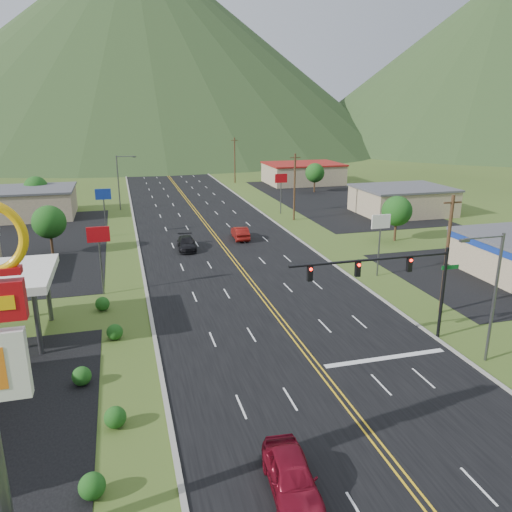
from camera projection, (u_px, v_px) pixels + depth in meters
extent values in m
plane|color=#374C1B|center=(421.00, 500.00, 22.07)|extent=(500.00, 500.00, 0.00)
cube|color=black|center=(421.00, 500.00, 22.07)|extent=(20.00, 460.00, 0.04)
cylinder|color=black|center=(443.00, 294.00, 36.64)|extent=(0.24, 0.24, 7.00)
cylinder|color=black|center=(371.00, 260.00, 34.23)|extent=(12.00, 0.18, 0.18)
cube|color=#0C591E|center=(450.00, 267.00, 36.16)|extent=(1.40, 0.06, 0.30)
cube|color=black|center=(409.00, 264.00, 35.16)|extent=(0.35, 0.28, 1.05)
sphere|color=#FF0C05|center=(411.00, 260.00, 34.89)|extent=(0.22, 0.22, 0.22)
cube|color=black|center=(358.00, 269.00, 34.15)|extent=(0.35, 0.28, 1.05)
sphere|color=#FF0C05|center=(359.00, 265.00, 33.88)|extent=(0.22, 0.22, 0.22)
cube|color=black|center=(310.00, 273.00, 33.26)|extent=(0.35, 0.28, 1.05)
sphere|color=#FF0C05|center=(311.00, 269.00, 32.99)|extent=(0.22, 0.22, 0.22)
cylinder|color=#59595E|center=(494.00, 299.00, 32.91)|extent=(0.20, 0.20, 9.00)
cylinder|color=#59595E|center=(484.00, 237.00, 31.30)|extent=(2.88, 0.12, 0.12)
cube|color=#59595E|center=(464.00, 241.00, 30.97)|extent=(0.60, 0.25, 0.18)
cylinder|color=#59595E|center=(118.00, 183.00, 82.37)|extent=(0.20, 0.20, 9.00)
cylinder|color=#59595E|center=(125.00, 156.00, 81.49)|extent=(2.88, 0.12, 0.12)
cube|color=#59595E|center=(134.00, 157.00, 81.88)|extent=(0.60, 0.25, 0.18)
cylinder|color=#59595E|center=(37.00, 321.00, 34.34)|extent=(0.36, 0.36, 5.00)
cylinder|color=#59595E|center=(48.00, 291.00, 39.88)|extent=(0.36, 0.36, 5.00)
cube|color=tan|center=(13.00, 204.00, 77.17)|extent=(18.00, 11.00, 4.20)
cube|color=#4C4C51|center=(11.00, 190.00, 76.52)|extent=(18.40, 11.40, 0.30)
cube|color=tan|center=(402.00, 201.00, 80.37)|extent=(14.00, 11.00, 4.00)
cube|color=#4C4C51|center=(404.00, 188.00, 79.75)|extent=(14.40, 11.40, 0.30)
cube|color=tan|center=(303.00, 174.00, 111.65)|extent=(16.00, 12.00, 4.20)
cube|color=maroon|center=(303.00, 164.00, 111.00)|extent=(16.40, 12.40, 0.30)
cylinder|color=#59595E|center=(101.00, 268.00, 45.50)|extent=(0.16, 0.16, 5.00)
cube|color=#AD0911|center=(98.00, 234.00, 44.58)|extent=(2.00, 0.18, 1.40)
cylinder|color=#59595E|center=(105.00, 218.00, 65.82)|extent=(0.16, 0.16, 5.00)
cube|color=navy|center=(103.00, 194.00, 64.89)|extent=(2.00, 0.18, 1.40)
cylinder|color=#59595E|center=(379.00, 252.00, 50.49)|extent=(0.16, 0.16, 5.00)
cube|color=white|center=(381.00, 221.00, 49.56)|extent=(2.00, 0.18, 1.40)
cylinder|color=#59595E|center=(281.00, 198.00, 80.04)|extent=(0.16, 0.16, 5.00)
cube|color=#AD0911|center=(281.00, 178.00, 79.11)|extent=(2.00, 0.18, 1.40)
cylinder|color=#382314|center=(52.00, 242.00, 58.13)|extent=(0.30, 0.30, 3.00)
sphere|color=#1E5117|center=(49.00, 222.00, 57.43)|extent=(3.84, 3.84, 3.84)
cylinder|color=#382314|center=(38.00, 203.00, 81.79)|extent=(0.30, 0.30, 3.00)
sphere|color=#1E5117|center=(36.00, 188.00, 81.10)|extent=(3.84, 3.84, 3.84)
cylinder|color=#382314|center=(395.00, 229.00, 64.13)|extent=(0.30, 0.30, 3.00)
sphere|color=#1E5117|center=(397.00, 211.00, 63.44)|extent=(3.84, 3.84, 3.84)
cylinder|color=#382314|center=(314.00, 185.00, 100.23)|extent=(0.30, 0.30, 3.00)
sphere|color=#1E5117|center=(315.00, 173.00, 99.54)|extent=(3.84, 3.84, 3.84)
cylinder|color=#382314|center=(447.00, 256.00, 40.66)|extent=(0.28, 0.28, 10.00)
cube|color=#382314|center=(453.00, 203.00, 39.39)|extent=(1.60, 0.12, 0.12)
cylinder|color=#382314|center=(295.00, 187.00, 74.82)|extent=(0.28, 0.28, 10.00)
cube|color=#382314|center=(295.00, 158.00, 73.55)|extent=(1.60, 0.12, 0.12)
cylinder|color=#382314|center=(235.00, 160.00, 111.76)|extent=(0.28, 0.28, 10.00)
cube|color=#382314|center=(234.00, 140.00, 110.49)|extent=(1.60, 0.12, 0.12)
cylinder|color=#382314|center=(205.00, 147.00, 148.69)|extent=(0.28, 0.28, 10.00)
cube|color=#382314|center=(204.00, 132.00, 147.42)|extent=(1.60, 0.12, 0.12)
cone|color=#1A3317|center=(137.00, 43.00, 212.93)|extent=(220.00, 220.00, 85.00)
cone|color=#1A3317|center=(499.00, 61.00, 212.04)|extent=(180.00, 180.00, 70.00)
imported|color=maroon|center=(292.00, 477.00, 22.24)|extent=(2.44, 5.21, 1.72)
imported|color=black|center=(187.00, 244.00, 60.24)|extent=(2.36, 5.24, 1.49)
imported|color=maroon|center=(240.00, 233.00, 65.00)|extent=(2.02, 5.07, 1.64)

